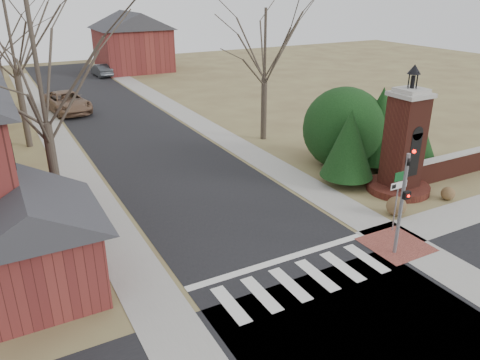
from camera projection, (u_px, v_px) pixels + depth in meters
ground at (317, 292)px, 16.33m from camera, size 120.00×120.00×0.00m
main_street at (133, 132)px, 34.15m from camera, size 8.00×70.00×0.01m
cross_street at (379, 345)px, 13.90m from camera, size 120.00×8.00×0.01m
crosswalk_zone at (304, 280)px, 16.97m from camera, size 8.00×2.20×0.02m
stop_bar at (281, 260)px, 18.19m from camera, size 8.00×0.35×0.02m
sidewalk_right_main at (198, 122)px, 36.44m from camera, size 2.00×60.00×0.02m
sidewalk_left at (58, 142)px, 31.85m from camera, size 2.00×60.00×0.02m
curb_apron at (396, 245)px, 19.26m from camera, size 2.40×2.40×0.02m
traffic_signal_pole at (403, 194)px, 17.70m from camera, size 0.28×0.41×4.50m
sign_post at (398, 190)px, 19.66m from camera, size 0.90×0.07×2.75m
brick_gate_monument at (403, 151)px, 23.51m from camera, size 3.20×3.20×6.47m
brick_garden_wall at (457, 164)px, 26.09m from camera, size 7.50×0.50×1.30m
garage_left at (29, 238)px, 15.34m from camera, size 4.80×4.80×4.29m
house_distant_right at (132, 40)px, 57.33m from camera, size 8.80×8.80×7.30m
evergreen_near at (349, 143)px, 24.29m from camera, size 2.80×2.80×4.10m
evergreen_mid at (380, 124)px, 26.61m from camera, size 3.40×3.40×4.70m
evergreen_far at (417, 135)px, 26.95m from camera, size 2.40×2.40×3.30m
evergreen_mass at (344, 125)px, 27.08m from camera, size 4.80×4.80×4.80m
bare_tree_0 at (34, 48)px, 17.56m from camera, size 8.05×8.05×11.15m
bare_tree_1 at (7, 19)px, 27.96m from camera, size 8.40×8.40×11.64m
bare_tree_3 at (265, 39)px, 30.02m from camera, size 7.00×7.00×9.70m
pickup_truck at (67, 102)px, 39.08m from camera, size 3.56×6.40×1.69m
distant_car at (102, 70)px, 54.57m from camera, size 1.76×4.46×1.45m
dry_shrub_left at (396, 206)px, 21.59m from camera, size 0.92×0.92×0.92m
dry_shrub_right at (448, 193)px, 23.19m from camera, size 0.68×0.68×0.68m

